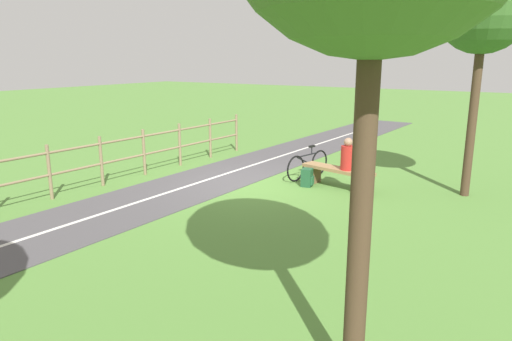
# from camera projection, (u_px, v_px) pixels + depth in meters

# --- Properties ---
(ground_plane) EXTENTS (80.00, 80.00, 0.00)m
(ground_plane) POSITION_uv_depth(u_px,v_px,m) (250.00, 183.00, 12.04)
(ground_plane) COLOR #548438
(paved_path) EXTENTS (3.74, 36.06, 0.02)m
(paved_path) POSITION_uv_depth(u_px,v_px,m) (91.00, 218.00, 9.41)
(paved_path) COLOR #4C494C
(paved_path) RESTS_ON ground_plane
(path_centre_line) EXTENTS (1.32, 31.98, 0.00)m
(path_centre_line) POSITION_uv_depth(u_px,v_px,m) (91.00, 217.00, 9.41)
(path_centre_line) COLOR silver
(path_centre_line) RESTS_ON paved_path
(bench) EXTENTS (1.96, 0.82, 0.51)m
(bench) POSITION_uv_depth(u_px,v_px,m) (337.00, 174.00, 11.51)
(bench) COLOR #937047
(bench) RESTS_ON ground_plane
(person_seated) EXTENTS (0.39, 0.39, 0.79)m
(person_seated) POSITION_uv_depth(u_px,v_px,m) (348.00, 156.00, 11.21)
(person_seated) COLOR #B2231E
(person_seated) RESTS_ON bench
(bicycle) EXTENTS (0.39, 1.70, 0.87)m
(bicycle) POSITION_uv_depth(u_px,v_px,m) (308.00, 165.00, 12.49)
(bicycle) COLOR black
(bicycle) RESTS_ON ground_plane
(backpack) EXTENTS (0.33, 0.34, 0.45)m
(backpack) POSITION_uv_depth(u_px,v_px,m) (307.00, 178.00, 11.71)
(backpack) COLOR #1E4C2D
(backpack) RESTS_ON ground_plane
(fence_roadside) EXTENTS (0.62, 12.72, 1.27)m
(fence_roadside) POSITION_uv_depth(u_px,v_px,m) (76.00, 162.00, 11.07)
(fence_roadside) COLOR #847051
(fence_roadside) RESTS_ON ground_plane
(tree_by_path) EXTENTS (2.00, 2.00, 5.23)m
(tree_by_path) POSITION_uv_depth(u_px,v_px,m) (485.00, 9.00, 10.01)
(tree_by_path) COLOR #473323
(tree_by_path) RESTS_ON ground_plane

